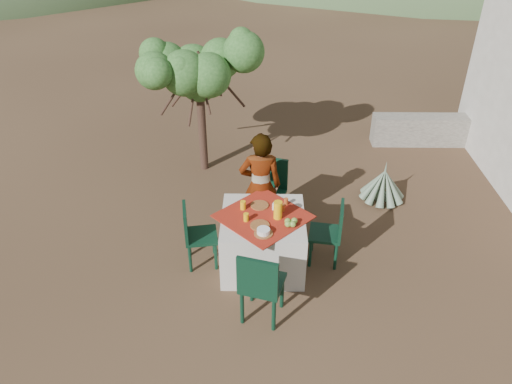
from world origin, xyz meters
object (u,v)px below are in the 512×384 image
(person, at_px, (260,186))
(agave, at_px, (383,185))
(chair_right, at_px, (331,231))
(chair_near, at_px, (260,284))
(chair_left, at_px, (195,233))
(juice_pitcher, at_px, (278,210))
(chair_far, at_px, (270,189))
(shrub_tree, at_px, (203,75))
(table, at_px, (263,241))

(person, bearing_deg, agave, -157.68)
(person, bearing_deg, chair_right, 144.17)
(chair_near, xyz_separation_m, chair_right, (0.89, 1.04, -0.06))
(chair_left, relative_size, juice_pitcher, 3.76)
(chair_far, distance_m, chair_right, 1.17)
(shrub_tree, xyz_separation_m, juice_pitcher, (1.12, -2.58, -0.75))
(table, relative_size, agave, 1.77)
(chair_left, xyz_separation_m, chair_right, (1.71, 0.07, -0.00))
(shrub_tree, bearing_deg, agave, -19.51)
(chair_right, distance_m, shrub_tree, 3.26)
(shrub_tree, bearing_deg, juice_pitcher, -66.50)
(table, relative_size, chair_left, 1.50)
(table, xyz_separation_m, chair_far, (0.09, 0.97, 0.16))
(person, bearing_deg, table, 90.44)
(chair_near, bearing_deg, chair_left, -33.73)
(chair_left, xyz_separation_m, agave, (2.69, 1.54, -0.23))
(chair_near, bearing_deg, agave, -110.67)
(chair_right, xyz_separation_m, shrub_tree, (-1.80, 2.45, 1.15))
(chair_far, bearing_deg, shrub_tree, 138.87)
(chair_far, bearing_deg, chair_right, -33.57)
(chair_near, height_order, chair_left, chair_near)
(chair_left, relative_size, shrub_tree, 0.42)
(table, distance_m, agave, 2.41)
(person, distance_m, shrub_tree, 2.25)
(table, distance_m, chair_far, 0.99)
(juice_pitcher, bearing_deg, chair_near, -102.31)
(chair_left, bearing_deg, shrub_tree, -7.44)
(chair_far, bearing_deg, chair_left, -119.17)
(person, relative_size, juice_pitcher, 6.72)
(table, distance_m, juice_pitcher, 0.53)
(shrub_tree, relative_size, agave, 2.79)
(table, relative_size, chair_right, 1.51)
(chair_near, height_order, agave, chair_near)
(chair_far, relative_size, chair_right, 1.12)
(chair_far, bearing_deg, table, -79.97)
(person, bearing_deg, chair_near, 87.52)
(chair_right, bearing_deg, agave, 155.79)
(chair_left, bearing_deg, person, -60.72)
(table, bearing_deg, chair_left, 179.13)
(person, xyz_separation_m, juice_pitcher, (0.22, -0.70, 0.10))
(person, relative_size, shrub_tree, 0.75)
(shrub_tree, xyz_separation_m, agave, (2.78, -0.99, -1.38))
(juice_pitcher, bearing_deg, person, 107.16)
(chair_near, bearing_deg, chair_far, -77.62)
(chair_far, distance_m, juice_pitcher, 1.07)
(shrub_tree, height_order, juice_pitcher, shrub_tree)
(chair_right, bearing_deg, chair_near, -30.95)
(chair_left, bearing_deg, agave, -69.68)
(table, bearing_deg, juice_pitcher, -11.53)
(person, height_order, juice_pitcher, person)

